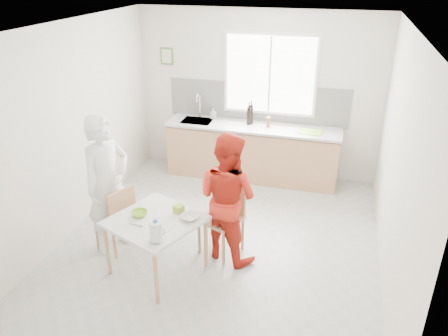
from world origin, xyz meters
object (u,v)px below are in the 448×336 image
Objects in this scene: chair_far at (225,212)px; wine_bottle_b at (249,116)px; wine_bottle_a at (251,114)px; dining_table at (156,225)px; bowl_green at (140,213)px; person_red at (227,197)px; person_white at (108,185)px; milk_jug at (156,231)px; bowl_white at (190,217)px; chair_left at (118,216)px.

chair_far is 3.26× the size of wine_bottle_b.
wine_bottle_b is at bearing -121.98° from wine_bottle_a.
dining_table is 6.64× the size of bowl_green.
person_red is at bearing -83.90° from wine_bottle_b.
dining_table is 0.85m from person_white.
wine_bottle_a reaches higher than milk_jug.
milk_jug is (-0.46, -1.00, 0.29)m from chair_far.
person_white is at bearing 166.16° from milk_jug.
bowl_green is 2.89m from wine_bottle_a.
wine_bottle_a is (0.69, 2.79, 0.35)m from bowl_green.
person_red is 6.86× the size of milk_jug.
wine_bottle_b is at bearing 80.52° from dining_table.
person_red is 5.39× the size of wine_bottle_b.
bowl_green reaches higher than bowl_white.
chair_left is 3.75× the size of milk_jug.
dining_table is 3.73× the size of wine_bottle_a.
person_white is 1.46m from person_red.
milk_jug reaches higher than bowl_white.
person_red is 1.04m from milk_jug.
chair_left is 0.54m from bowl_green.
person_red is 8.99× the size of bowl_green.
bowl_green is 0.58m from bowl_white.
dining_table is at bearing -99.88° from wine_bottle_a.
person_red is (0.06, -0.10, 0.27)m from chair_far.
person_white is at bearing 31.26° from person_red.
bowl_white is 0.54m from milk_jug.
chair_left is 0.50× the size of person_white.
chair_far is at bearing -54.55° from person_white.
milk_jug is 0.79× the size of wine_bottle_b.
person_white is 9.82× the size of bowl_green.
person_white is at bearing 157.01° from dining_table.
chair_left is 0.91× the size of chair_far.
dining_table is 5.80× the size of bowl_white.
dining_table is at bearing 59.74° from person_red.
wine_bottle_a is at bearing -3.25° from person_white.
wine_bottle_b is at bearing 88.07° from bowl_white.
chair_far is 0.55× the size of person_white.
chair_left is 2.95× the size of wine_bottle_b.
chair_far is at bearing -85.20° from wine_bottle_b.
wine_bottle_a is (1.23, 2.50, 0.20)m from person_white.
milk_jug is at bearing -103.84° from person_white.
wine_bottle_a is at bearing 107.60° from milk_jug.
milk_jug is (0.19, -0.38, 0.20)m from dining_table.
person_red is 0.53m from bowl_white.
person_red is at bearing 36.75° from dining_table.
wine_bottle_b reaches higher than chair_left.
chair_left is 1.40m from person_red.
bowl_white is (-0.33, -0.41, -0.08)m from person_red.
dining_table is 2.85m from wine_bottle_b.
chair_far is 0.61m from bowl_white.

